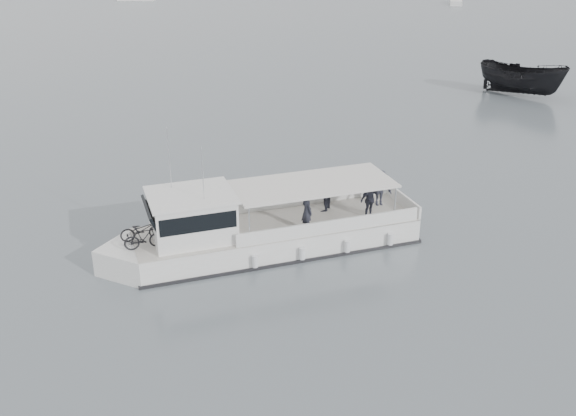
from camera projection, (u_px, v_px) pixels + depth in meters
ground at (130, 260)px, 24.52m from camera, size 1400.00×1400.00×0.00m
tour_boat at (250, 232)px, 24.81m from camera, size 12.67×5.39×5.29m
dark_motorboat at (522, 78)px, 47.35m from camera, size 4.51×7.02×2.54m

